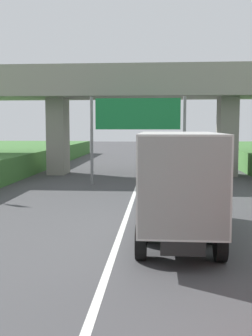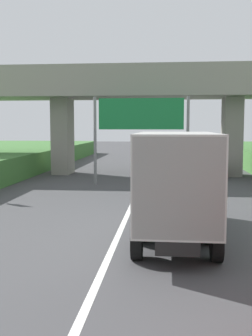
% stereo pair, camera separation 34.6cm
% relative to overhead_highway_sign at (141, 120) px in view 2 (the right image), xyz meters
% --- Properties ---
extents(lane_centre_stripe, '(0.20, 92.75, 0.01)m').
position_rel_overhead_highway_sign_xyz_m(lane_centre_stripe, '(0.00, -1.03, -4.02)').
color(lane_centre_stripe, white).
rests_on(lane_centre_stripe, ground).
extents(overpass_bridge, '(40.00, 4.80, 7.94)m').
position_rel_overhead_highway_sign_xyz_m(overpass_bridge, '(0.00, 5.57, 1.98)').
color(overpass_bridge, gray).
rests_on(overpass_bridge, ground).
extents(overhead_highway_sign, '(5.88, 0.18, 5.44)m').
position_rel_overhead_highway_sign_xyz_m(overhead_highway_sign, '(0.00, 0.00, 0.00)').
color(overhead_highway_sign, slate).
rests_on(overhead_highway_sign, ground).
extents(truck_white, '(2.44, 7.30, 3.44)m').
position_rel_overhead_highway_sign_xyz_m(truck_white, '(1.87, -12.03, -2.09)').
color(truck_white, black).
rests_on(truck_white, ground).
extents(car_silver, '(1.86, 4.10, 1.72)m').
position_rel_overhead_highway_sign_xyz_m(car_silver, '(4.79, 5.32, -3.17)').
color(car_silver, '#B2B5B7').
rests_on(car_silver, ground).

